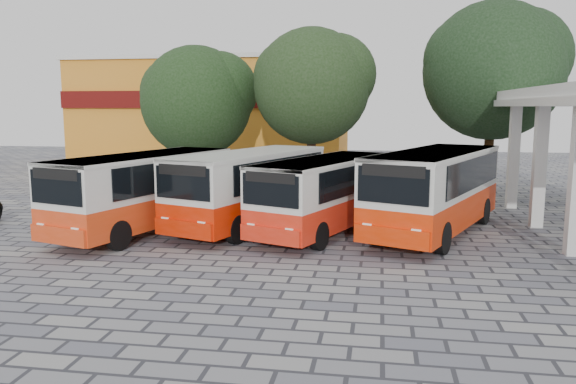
% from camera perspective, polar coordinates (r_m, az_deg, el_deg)
% --- Properties ---
extents(ground, '(90.00, 90.00, 0.00)m').
position_cam_1_polar(ground, '(17.50, 3.33, -6.86)').
color(ground, slate).
rests_on(ground, ground).
extents(shophouse_block, '(20.40, 10.40, 8.30)m').
position_cam_1_polar(shophouse_block, '(44.62, -7.31, 7.90)').
color(shophouse_block, orange).
rests_on(shophouse_block, ground).
extents(bus_far_left, '(4.75, 8.62, 2.92)m').
position_cam_1_polar(bus_far_left, '(21.67, -14.36, 0.46)').
color(bus_far_left, red).
rests_on(bus_far_left, ground).
extents(bus_centre_left, '(5.05, 8.72, 2.95)m').
position_cam_1_polar(bus_centre_left, '(21.91, -3.86, 0.83)').
color(bus_centre_left, red).
rests_on(bus_centre_left, ground).
extents(bus_centre_right, '(4.99, 8.24, 2.78)m').
position_cam_1_polar(bus_centre_right, '(20.92, 3.87, 0.19)').
color(bus_centre_right, red).
rests_on(bus_centre_right, ground).
extents(bus_far_right, '(5.67, 9.15, 3.08)m').
position_cam_1_polar(bus_far_right, '(21.32, 14.76, 0.56)').
color(bus_far_right, red).
rests_on(bus_far_right, ground).
extents(tree_left, '(6.73, 6.41, 8.19)m').
position_cam_1_polar(tree_left, '(33.32, -9.14, 9.42)').
color(tree_left, '#352417').
rests_on(tree_left, ground).
extents(tree_middle, '(6.54, 6.23, 8.89)m').
position_cam_1_polar(tree_middle, '(30.70, 2.59, 11.06)').
color(tree_middle, '#493222').
rests_on(tree_middle, ground).
extents(tree_right, '(7.73, 7.36, 10.26)m').
position_cam_1_polar(tree_right, '(32.55, 20.28, 11.90)').
color(tree_right, '#351F0D').
rests_on(tree_right, ground).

